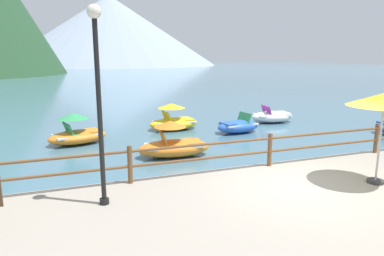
{
  "coord_description": "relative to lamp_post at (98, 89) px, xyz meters",
  "views": [
    {
      "loc": [
        -5.37,
        -6.66,
        3.51
      ],
      "look_at": [
        -1.08,
        5.0,
        0.9
      ],
      "focal_mm": 32.74,
      "sensor_mm": 36.0,
      "label": 1
    }
  ],
  "objects": [
    {
      "name": "pedal_boat_0",
      "position": [
        9.63,
        8.47,
        -2.54
      ],
      "size": [
        2.41,
        1.62,
        0.9
      ],
      "color": "white",
      "rests_on": "ground"
    },
    {
      "name": "pedal_boat_5",
      "position": [
        4.18,
        8.51,
        -2.42
      ],
      "size": [
        2.47,
        1.54,
        1.26
      ],
      "color": "yellow",
      "rests_on": "ground"
    },
    {
      "name": "dock_railing",
      "position": [
        4.72,
        1.04,
        -1.87
      ],
      "size": [
        23.92,
        0.12,
        0.95
      ],
      "color": "brown",
      "rests_on": "promenade_dock"
    },
    {
      "name": "pedal_boat_4",
      "position": [
        2.84,
        4.18,
        -2.43
      ],
      "size": [
        2.64,
        1.41,
        1.28
      ],
      "color": "orange",
      "rests_on": "ground"
    },
    {
      "name": "lamp_post",
      "position": [
        0.0,
        0.0,
        0.0
      ],
      "size": [
        0.28,
        0.28,
        4.06
      ],
      "color": "black",
      "rests_on": "promenade_dock"
    },
    {
      "name": "pedal_boat_1",
      "position": [
        6.75,
        6.84,
        -2.54
      ],
      "size": [
        2.27,
        1.44,
        0.89
      ],
      "color": "blue",
      "rests_on": "ground"
    },
    {
      "name": "ground_plane",
      "position": [
        4.72,
        39.49,
        -2.85
      ],
      "size": [
        200.0,
        200.0,
        0.0
      ],
      "primitive_type": "plane",
      "color": "#477084"
    },
    {
      "name": "distant_peak",
      "position": [
        15.37,
        116.24,
        8.52
      ],
      "size": [
        70.51,
        70.51,
        22.74
      ],
      "primitive_type": "cone",
      "color": "#93A3B7",
      "rests_on": "ground"
    },
    {
      "name": "promenade_dock",
      "position": [
        4.72,
        -2.71,
        -2.65
      ],
      "size": [
        28.0,
        8.0,
        0.4
      ],
      "primitive_type": "cube",
      "color": "#A39989",
      "rests_on": "ground"
    },
    {
      "name": "pedal_boat_2",
      "position": [
        -0.25,
        7.22,
        -2.42
      ],
      "size": [
        2.56,
        1.84,
        1.25
      ],
      "color": "orange",
      "rests_on": "ground"
    }
  ]
}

